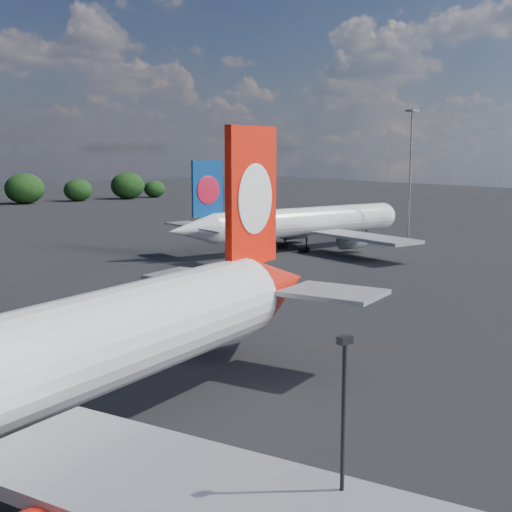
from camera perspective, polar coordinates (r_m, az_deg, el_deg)
qantas_airliner at (r=38.14m, az=-17.18°, el=-8.38°), size 53.33×51.29×18.01m
china_southern_airliner at (r=115.28m, az=3.32°, el=2.65°), size 44.95×42.70×14.69m
apron_lamp_post at (r=26.64m, az=6.95°, el=-15.36°), size 0.55×0.30×9.88m
floodlight_mast_near at (r=123.04m, az=12.27°, el=7.60°), size 1.60×1.60×22.76m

